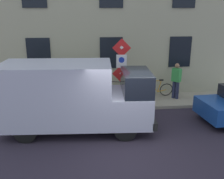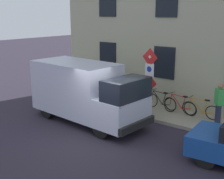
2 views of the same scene
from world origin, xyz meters
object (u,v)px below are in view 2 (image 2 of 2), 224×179
delivery_van (86,91)px  bicycle_black (161,102)px  sign_post_stacked (149,75)px  litter_bin (139,103)px  bicycle_orange (201,110)px  pedestrian (219,103)px  bicycle_red (180,105)px

delivery_van → bicycle_black: (3.08, -1.88, -0.82)m
sign_post_stacked → litter_bin: size_ratio=3.18×
sign_post_stacked → bicycle_orange: sign_post_stacked is taller
delivery_van → litter_bin: 2.57m
sign_post_stacked → bicycle_orange: bearing=-58.0°
litter_bin → pedestrian: bearing=-78.5°
sign_post_stacked → delivery_van: 2.79m
sign_post_stacked → pedestrian: sign_post_stacked is taller
bicycle_orange → pedestrian: (-0.35, -0.87, 0.56)m
bicycle_orange → bicycle_black: bearing=-2.2°
sign_post_stacked → bicycle_black: (1.18, 0.06, -1.45)m
bicycle_orange → bicycle_red: size_ratio=1.00×
bicycle_orange → bicycle_red: bearing=-2.2°
delivery_van → litter_bin: bearing=59.5°
delivery_van → pedestrian: bearing=33.4°
bicycle_red → bicycle_black: bearing=7.5°
bicycle_orange → bicycle_black: same height
bicycle_orange → bicycle_red: same height
delivery_van → pedestrian: size_ratio=3.16×
litter_bin → sign_post_stacked: bearing=-104.4°
sign_post_stacked → delivery_van: bearing=134.3°
delivery_van → bicycle_red: bearing=50.4°
delivery_van → litter_bin: (2.04, -1.37, -0.74)m
bicycle_orange → bicycle_red: 0.97m
bicycle_black → litter_bin: litter_bin is taller
bicycle_black → pedestrian: size_ratio=0.99×
bicycle_black → sign_post_stacked: bearing=100.4°
bicycle_black → litter_bin: 1.15m
sign_post_stacked → pedestrian: (0.83, -2.75, -0.89)m
bicycle_black → litter_bin: size_ratio=1.90×
pedestrian → bicycle_red: bearing=-54.0°
pedestrian → bicycle_black: bearing=-50.3°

